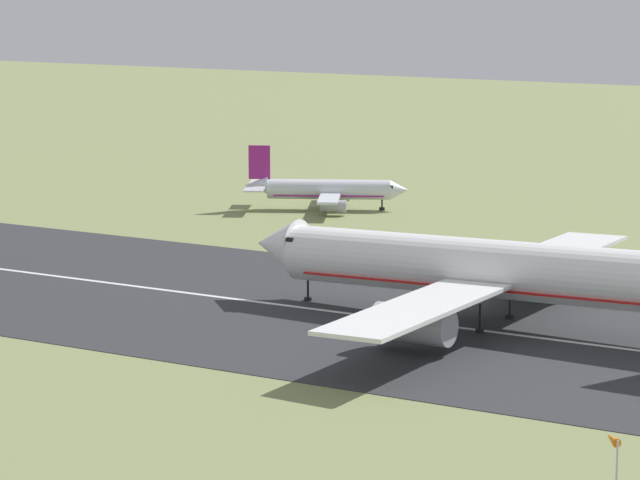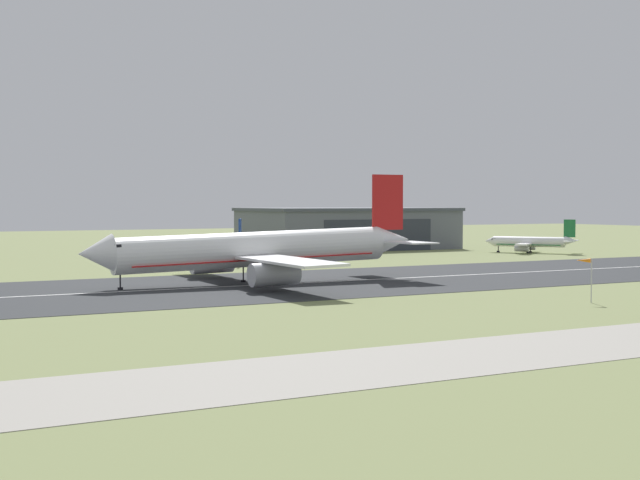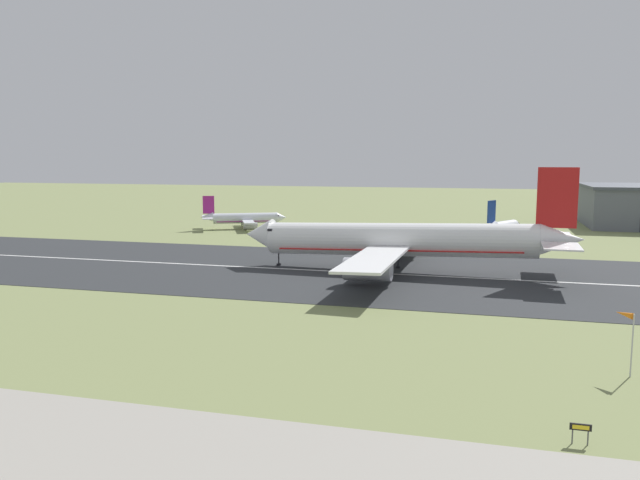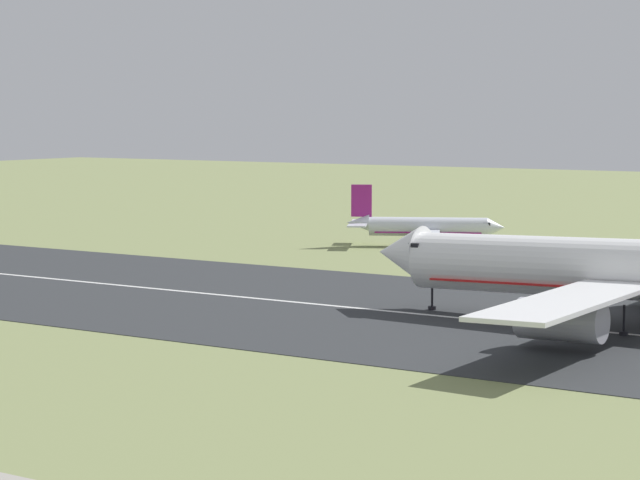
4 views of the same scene
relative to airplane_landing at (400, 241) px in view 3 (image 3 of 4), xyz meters
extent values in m
plane|color=#7A8451|center=(3.08, -52.80, -5.63)|extent=(730.20, 730.20, 0.00)
cube|color=#2B2D30|center=(3.08, -2.60, -5.60)|extent=(490.20, 50.51, 0.06)
cube|color=silver|center=(3.08, -2.60, -5.57)|extent=(441.18, 0.70, 0.01)
cube|color=gray|center=(3.08, -73.41, -5.61)|extent=(367.65, 15.78, 0.05)
cylinder|color=white|center=(-0.40, 0.01, 0.20)|extent=(47.71, 7.24, 7.03)
cone|color=white|center=(-26.73, 0.79, 0.20)|extent=(5.57, 6.00, 5.97)
cone|color=white|center=(26.81, -0.79, 1.25)|extent=(7.29, 5.47, 5.43)
cube|color=black|center=(-23.84, 0.70, 1.37)|extent=(1.26, 5.00, 0.47)
cube|color=red|center=(-0.40, 0.01, -1.41)|extent=(42.82, 6.81, 1.28)
cube|color=white|center=(-0.88, 15.88, -0.82)|extent=(7.93, 26.05, 0.58)
cylinder|color=#A8A8B2|center=(-2.37, 13.85, -2.88)|extent=(7.79, 3.85, 3.81)
cube|color=white|center=(-1.81, -15.80, -0.82)|extent=(7.93, 26.05, 0.58)
cylinder|color=#A8A8B2|center=(-3.18, -13.69, -2.88)|extent=(7.79, 3.85, 3.81)
cube|color=red|center=(25.76, -0.76, 8.08)|extent=(6.36, 0.47, 9.93)
cube|color=white|center=(26.38, 6.61, 1.07)|extent=(5.82, 9.10, 0.24)
cube|color=white|center=(25.94, -8.16, 1.07)|extent=(5.82, 9.10, 0.24)
cylinder|color=black|center=(-22.90, 0.68, -4.18)|extent=(0.24, 0.24, 2.91)
cylinder|color=black|center=(-22.90, 0.68, -5.41)|extent=(0.84, 0.84, 0.44)
cylinder|color=black|center=(-0.74, 3.53, -4.18)|extent=(0.24, 0.24, 2.91)
cylinder|color=black|center=(-0.74, 3.53, -5.41)|extent=(0.84, 0.84, 0.44)
cylinder|color=black|center=(-0.95, -3.48, -4.18)|extent=(0.24, 0.24, 2.91)
cylinder|color=black|center=(-0.95, -3.48, -5.41)|extent=(0.84, 0.84, 0.44)
cylinder|color=silver|center=(18.86, 48.07, -2.28)|extent=(7.54, 9.99, 3.11)
cone|color=silver|center=(21.97, 53.50, -2.28)|extent=(4.10, 3.98, 3.11)
cone|color=silver|center=(15.50, 42.23, -1.72)|extent=(4.29, 4.64, 2.80)
cube|color=black|center=(21.21, 52.17, -1.66)|extent=(2.84, 2.27, 0.44)
cube|color=navy|center=(18.86, 48.07, -3.14)|extent=(6.92, 9.07, 0.20)
cube|color=silver|center=(24.47, 45.07, -2.83)|extent=(9.33, 6.52, 0.40)
cylinder|color=#A8A8B2|center=(24.00, 45.80, -4.04)|extent=(3.69, 4.47, 1.93)
cube|color=silver|center=(13.43, 51.40, -2.83)|extent=(9.33, 6.52, 0.40)
cylinder|color=#A8A8B2|center=(14.30, 51.37, -4.04)|extent=(3.69, 4.47, 1.93)
cube|color=navy|center=(15.78, 42.71, 1.92)|extent=(1.93, 3.08, 5.29)
cube|color=silver|center=(19.00, 40.41, -1.81)|extent=(5.61, 4.94, 0.24)
cube|color=silver|center=(12.17, 44.33, -1.81)|extent=(5.61, 4.94, 0.24)
cylinder|color=black|center=(20.68, 51.25, -4.73)|extent=(0.24, 0.24, 1.80)
cylinder|color=black|center=(20.68, 51.25, -5.41)|extent=(0.84, 0.84, 0.44)
cylinder|color=black|center=(20.32, 46.87, -4.73)|extent=(0.24, 0.24, 1.80)
cylinder|color=black|center=(20.32, 46.87, -5.41)|extent=(0.84, 0.84, 0.44)
cylinder|color=black|center=(17.08, 48.73, -4.73)|extent=(0.24, 0.24, 1.80)
cylinder|color=black|center=(17.08, 48.73, -5.41)|extent=(0.84, 0.84, 0.44)
cylinder|color=silver|center=(-51.73, 56.11, -2.57)|extent=(17.59, 10.62, 2.94)
cone|color=silver|center=(-42.40, 60.68, -2.57)|extent=(3.67, 3.80, 2.94)
cone|color=silver|center=(-61.47, 51.35, -2.05)|extent=(4.33, 3.92, 2.64)
cube|color=black|center=(-43.70, 60.05, -1.99)|extent=(2.09, 2.73, 0.44)
cube|color=#991E7A|center=(-51.73, 56.11, -3.38)|extent=(15.90, 9.69, 0.20)
cube|color=silver|center=(-48.74, 50.82, -3.09)|extent=(6.67, 9.55, 0.40)
cylinder|color=#A8A8B2|center=(-48.54, 51.74, -4.25)|extent=(4.23, 3.31, 1.82)
cube|color=silver|center=(-54.08, 61.72, -3.09)|extent=(6.67, 9.55, 0.40)
cylinder|color=#A8A8B2|center=(-53.23, 61.32, -4.25)|extent=(4.23, 3.31, 1.82)
cube|color=#991E7A|center=(-60.99, 51.58, 1.39)|extent=(2.99, 1.66, 4.99)
cube|color=silver|center=(-59.72, 48.07, -2.13)|extent=(4.49, 5.26, 0.24)
cube|color=silver|center=(-62.98, 54.74, -2.13)|extent=(4.49, 5.26, 0.24)
cylinder|color=black|center=(-44.66, 59.58, -4.84)|extent=(0.24, 0.24, 1.59)
cylinder|color=black|center=(-44.66, 59.58, -5.41)|extent=(0.84, 0.84, 0.44)
cylinder|color=black|center=(-51.08, 54.47, -4.84)|extent=(0.24, 0.24, 1.59)
cylinder|color=black|center=(-51.08, 54.47, -5.41)|extent=(0.84, 0.84, 0.44)
cylinder|color=black|center=(-52.63, 57.63, -4.84)|extent=(0.24, 0.24, 1.59)
cylinder|color=black|center=(-52.63, 57.63, -5.41)|extent=(0.84, 0.84, 0.44)
cylinder|color=#B7B7BC|center=(28.10, -47.79, -2.64)|extent=(0.14, 0.14, 5.99)
cone|color=orange|center=(27.42, -46.92, 0.11)|extent=(1.64, 1.86, 0.60)
cylinder|color=#4C4C51|center=(21.12, -63.77, -5.11)|extent=(0.10, 0.10, 1.05)
cylinder|color=#4C4C51|center=(22.16, -63.77, -5.11)|extent=(0.10, 0.10, 1.05)
cube|color=black|center=(21.64, -63.77, -4.34)|extent=(1.48, 0.12, 0.50)
cube|color=yellow|center=(21.64, -63.84, -4.34)|extent=(1.12, 0.02, 0.30)
camera|label=1|loc=(57.41, -136.49, 29.64)|focal=85.00mm
camera|label=2|loc=(-62.02, -135.63, 7.85)|focal=50.00mm
camera|label=3|loc=(14.66, -109.19, 14.66)|focal=35.00mm
camera|label=4|loc=(35.58, -115.05, 15.05)|focal=70.00mm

